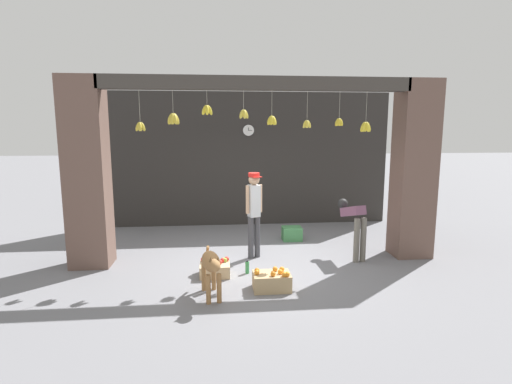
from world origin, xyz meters
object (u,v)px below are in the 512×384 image
Objects in this scene: shopkeeper at (254,208)px; water_bottle at (247,267)px; fruit_crate_apples at (215,269)px; wall_clock at (248,130)px; produce_box_green at (292,234)px; dog at (211,265)px; worker_stooping at (354,221)px; fruit_crate_oranges at (272,281)px.

shopkeeper is 1.23m from water_bottle.
fruit_crate_apples is 0.55m from water_bottle.
water_bottle is 4.21m from wall_clock.
shopkeeper is at bearing 76.92° from water_bottle.
fruit_crate_apples is 1.19× the size of produce_box_green.
dog is 3.19× the size of wall_clock.
fruit_crate_apples is at bearing -103.49° from wall_clock.
water_bottle is (-1.15, -1.96, -0.04)m from produce_box_green.
worker_stooping reaches higher than fruit_crate_oranges.
produce_box_green is (-0.95, 1.33, -0.58)m from worker_stooping.
fruit_crate_oranges is (0.13, -1.57, -0.84)m from shopkeeper.
shopkeeper is 1.79m from fruit_crate_oranges.
wall_clock is (0.90, 4.44, 1.92)m from dog.
wall_clock reaches higher than shopkeeper.
fruit_crate_oranges is at bearing 93.06° from dog.
worker_stooping reaches higher than produce_box_green.
produce_box_green is at bearing 113.71° from worker_stooping.
wall_clock is (-0.85, 1.55, 2.28)m from produce_box_green.
worker_stooping reaches higher than water_bottle.
produce_box_green is at bearing 139.38° from dog.
worker_stooping is 2.16× the size of fruit_crate_apples.
dog is 0.98m from fruit_crate_apples.
shopkeeper is 1.93m from worker_stooping.
dog is 4.92m from wall_clock.
water_bottle is at bearing 137.91° from dog.
wall_clock is at bearing 159.04° from dog.
fruit_crate_oranges is at bearing 72.30° from shopkeeper.
shopkeeper is 1.44m from fruit_crate_apples.
worker_stooping is (1.90, -0.21, -0.25)m from shopkeeper.
shopkeeper is at bearing 94.89° from fruit_crate_oranges.
wall_clock is (0.30, 3.51, 2.32)m from water_bottle.
produce_box_green is 2.27m from water_bottle.
fruit_crate_apples reaches higher than water_bottle.
fruit_crate_oranges is 1.14× the size of fruit_crate_apples.
shopkeeper is 1.69m from produce_box_green.
shopkeeper is at bearing 146.42° from dog.
wall_clock is at bearing 85.09° from water_bottle.
produce_box_green is 1.85× the size of water_bottle.
dog is at bearing -101.46° from wall_clock.
fruit_crate_apples is at bearing 142.04° from fruit_crate_oranges.
water_bottle is at bearing 4.55° from fruit_crate_apples.
wall_clock is (0.11, 2.66, 1.45)m from shopkeeper.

